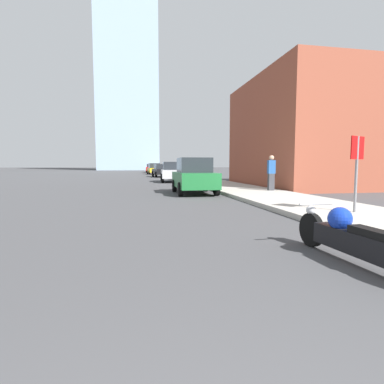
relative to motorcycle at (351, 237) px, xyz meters
The scene contains 11 objects.
sidewalk 36.25m from the motorcycle, 85.79° to the left, with size 3.24×240.00×0.15m.
brick_storefront 18.33m from the motorcycle, 53.97° to the left, with size 12.29×10.14×6.98m.
distant_tower 96.51m from the motorcycle, 93.14° to the left, with size 17.12×17.12×73.13m.
motorcycle is the anchor object (origin of this frame).
parked_car_green 10.75m from the motorcycle, 90.97° to the left, with size 1.90×3.85×1.75m.
parked_car_silver 21.13m from the motorcycle, 89.96° to the left, with size 2.09×4.12×1.67m.
parked_car_black 32.04m from the motorcycle, 90.06° to the left, with size 2.02×4.50×1.55m.
parked_car_yellow 43.28m from the motorcycle, 90.20° to the left, with size 2.16×4.24×1.71m.
parked_car_red 54.33m from the motorcycle, 90.11° to the left, with size 2.08×4.64×1.64m.
stop_sign 4.42m from the motorcycle, 50.26° to the left, with size 0.57×0.26×2.00m.
pedestrian 10.80m from the motorcycle, 70.47° to the left, with size 0.36×0.24×1.74m.
Camera 1 is at (-0.30, 0.16, 1.40)m, focal length 28.00 mm.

